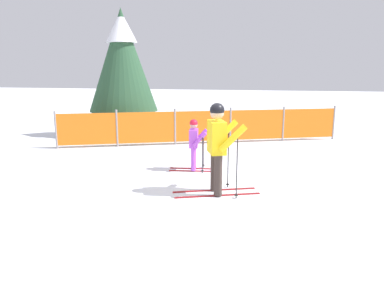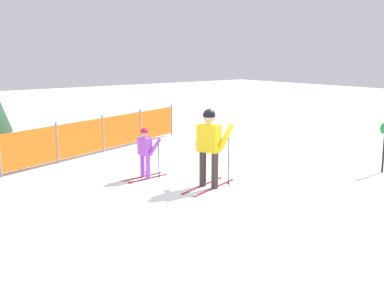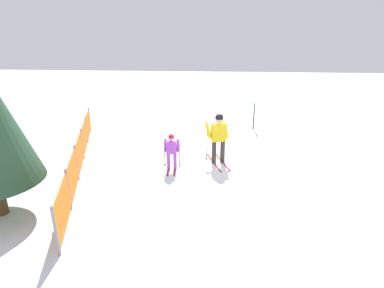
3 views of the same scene
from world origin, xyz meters
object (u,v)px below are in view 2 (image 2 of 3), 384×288
(skier_child, at_px, (146,149))
(trail_marker, at_px, (384,141))
(skier_adult, at_px, (210,141))
(safety_fence, at_px, (81,138))

(skier_child, relative_size, trail_marker, 0.95)
(skier_child, xyz_separation_m, trail_marker, (4.93, -3.19, 0.09))
(skier_child, bearing_deg, skier_adult, -70.42)
(skier_adult, bearing_deg, trail_marker, -39.79)
(safety_fence, height_order, trail_marker, trail_marker)
(skier_adult, xyz_separation_m, safety_fence, (-0.91, 4.56, -0.48))
(skier_child, relative_size, safety_fence, 0.14)
(skier_adult, distance_m, safety_fence, 4.68)
(skier_adult, xyz_separation_m, trail_marker, (4.24, -1.66, -0.25))
(skier_adult, bearing_deg, skier_child, 96.17)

